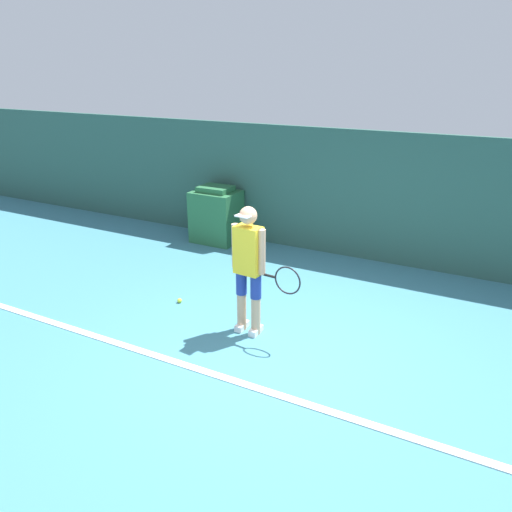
# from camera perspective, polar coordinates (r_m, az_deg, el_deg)

# --- Properties ---
(ground_plane) EXTENTS (24.00, 24.00, 0.00)m
(ground_plane) POSITION_cam_1_polar(r_m,az_deg,el_deg) (6.04, 1.63, -11.50)
(ground_plane) COLOR teal
(back_wall) EXTENTS (24.00, 0.10, 2.25)m
(back_wall) POSITION_cam_1_polar(r_m,az_deg,el_deg) (8.85, 12.56, 6.63)
(back_wall) COLOR #2D564C
(back_wall) RESTS_ON ground_plane
(court_baseline) EXTENTS (21.60, 0.10, 0.01)m
(court_baseline) POSITION_cam_1_polar(r_m,az_deg,el_deg) (5.58, -1.28, -14.46)
(court_baseline) COLOR white
(court_baseline) RESTS_ON ground_plane
(tennis_player) EXTENTS (0.98, 0.30, 1.68)m
(tennis_player) POSITION_cam_1_polar(r_m,az_deg,el_deg) (6.16, -0.75, -1.03)
(tennis_player) COLOR tan
(tennis_player) RESTS_ON ground_plane
(tennis_ball) EXTENTS (0.07, 0.07, 0.07)m
(tennis_ball) POSITION_cam_1_polar(r_m,az_deg,el_deg) (7.38, -8.73, -5.05)
(tennis_ball) COLOR #D1E533
(tennis_ball) RESTS_ON ground_plane
(covered_chair) EXTENTS (0.87, 0.69, 1.09)m
(covered_chair) POSITION_cam_1_polar(r_m,az_deg,el_deg) (9.72, -4.55, 4.66)
(covered_chair) COLOR #28663D
(covered_chair) RESTS_ON ground_plane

